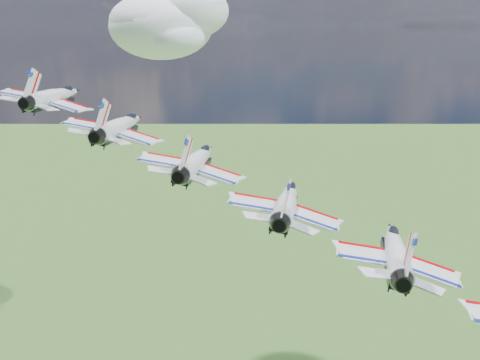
{
  "coord_description": "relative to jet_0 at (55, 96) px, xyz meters",
  "views": [
    {
      "loc": [
        1.7,
        -69.13,
        157.51
      ],
      "look_at": [
        12.63,
        -3.28,
        140.41
      ],
      "focal_mm": 45.0,
      "sensor_mm": 36.0,
      "label": 1
    }
  ],
  "objects": [
    {
      "name": "jet_3",
      "position": [
        27.24,
        -25.54,
        -9.18
      ],
      "size": [
        17.7,
        20.73,
        7.59
      ],
      "primitive_type": null,
      "rotation": [
        0.0,
        0.21,
        -0.33
      ],
      "color": "white"
    },
    {
      "name": "cloud_far",
      "position": [
        35.11,
        177.65,
        10.61
      ],
      "size": [
        70.41,
        55.32,
        27.66
      ],
      "primitive_type": "ellipsoid",
      "color": "white"
    },
    {
      "name": "jet_0",
      "position": [
        0.0,
        0.0,
        0.0
      ],
      "size": [
        17.7,
        20.73,
        7.59
      ],
      "primitive_type": null,
      "rotation": [
        0.0,
        0.21,
        -0.33
      ],
      "color": "white"
    },
    {
      "name": "jet_1",
      "position": [
        9.08,
        -8.51,
        -3.06
      ],
      "size": [
        17.7,
        20.73,
        7.59
      ],
      "primitive_type": null,
      "rotation": [
        0.0,
        0.21,
        -0.33
      ],
      "color": "white"
    },
    {
      "name": "jet_2",
      "position": [
        18.16,
        -17.02,
        -6.12
      ],
      "size": [
        17.7,
        20.73,
        7.59
      ],
      "primitive_type": null,
      "rotation": [
        0.0,
        0.21,
        -0.33
      ],
      "color": "white"
    },
    {
      "name": "jet_4",
      "position": [
        36.33,
        -34.05,
        -12.24
      ],
      "size": [
        17.7,
        20.73,
        7.59
      ],
      "primitive_type": null,
      "rotation": [
        0.0,
        0.21,
        -0.33
      ],
      "color": "white"
    }
  ]
}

